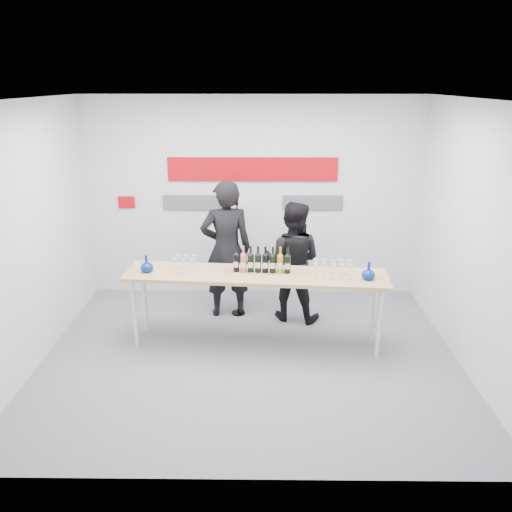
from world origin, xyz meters
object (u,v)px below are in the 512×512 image
at_px(presenter_left, 226,250).
at_px(presenter_right, 292,262).
at_px(tasting_table, 256,279).
at_px(mic_stand, 238,281).

distance_m(presenter_left, presenter_right, 0.92).
relative_size(tasting_table, presenter_left, 1.67).
height_order(presenter_right, mic_stand, presenter_right).
relative_size(presenter_right, mic_stand, 1.01).
height_order(tasting_table, presenter_left, presenter_left).
bearing_deg(tasting_table, presenter_left, 120.42).
height_order(presenter_left, mic_stand, presenter_left).
distance_m(tasting_table, presenter_left, 0.97).
height_order(tasting_table, mic_stand, mic_stand).
xyz_separation_m(presenter_left, mic_stand, (0.15, -0.02, -0.47)).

